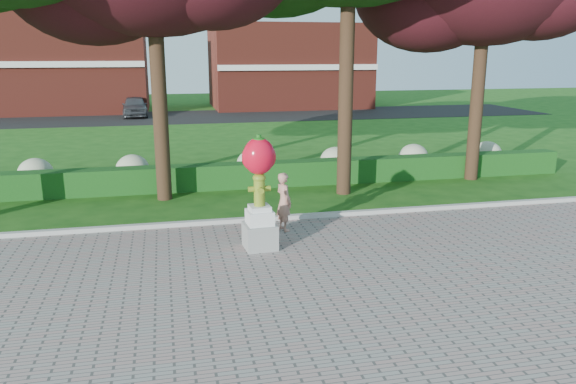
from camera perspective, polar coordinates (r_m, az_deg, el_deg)
The scene contains 11 objects.
ground at distance 11.84m, azimuth -2.36°, elevation -7.44°, with size 100.00×100.00×0.00m, color #194912.
walkway at distance 8.32m, azimuth 2.75°, elevation -17.24°, with size 40.00×14.00×0.04m, color gray.
curb at distance 14.61m, azimuth -4.45°, elevation -2.92°, with size 40.00×0.18×0.15m, color #ADADA5.
lawn_hedge at distance 18.37m, azimuth -6.24°, elevation 1.63°, with size 24.00×0.70×0.80m, color #124113.
hydrangea_row at distance 19.38m, azimuth -4.90°, elevation 2.77°, with size 20.10×1.10×0.99m.
street at distance 39.13m, azimuth -9.70°, elevation 7.55°, with size 50.00×8.00×0.02m, color black.
building_left at distance 45.58m, azimuth -23.24°, elevation 11.94°, with size 14.00×8.00×7.00m, color maroon.
building_right at distance 45.94m, azimuth -0.03°, elevation 12.68°, with size 12.00×8.00×6.40m, color maroon.
hydrant_sculpture at distance 12.34m, azimuth -2.93°, elevation 0.29°, with size 0.75×0.74×2.57m.
woman at distance 13.73m, azimuth -0.42°, elevation -0.99°, with size 0.53×0.35×1.46m, color tan.
parked_car at distance 40.03m, azimuth -15.30°, elevation 8.41°, with size 1.63×4.05×1.38m, color #43464B.
Camera 1 is at (-1.90, -10.84, 4.34)m, focal length 35.00 mm.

